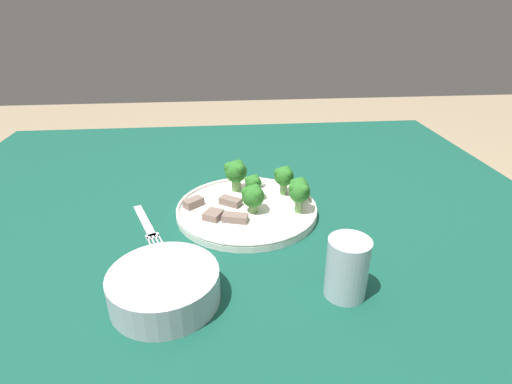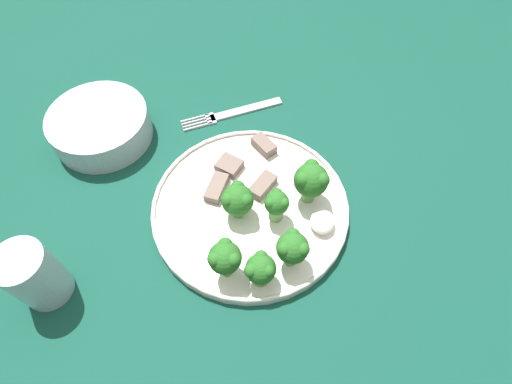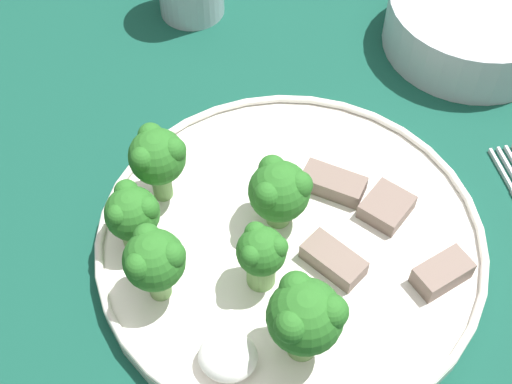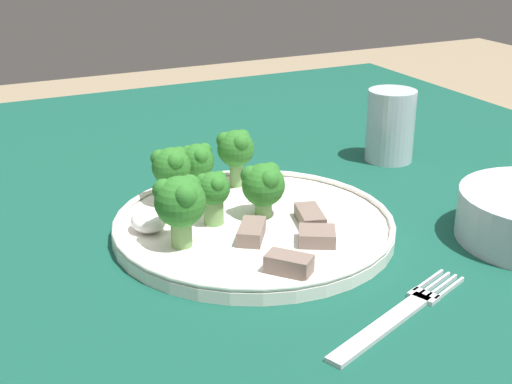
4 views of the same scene
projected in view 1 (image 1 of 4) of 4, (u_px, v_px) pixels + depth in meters
The scene contains 16 objects.
table at pixel (232, 242), 0.85m from camera, with size 1.34×1.19×0.73m.
dinner_plate at pixel (247, 209), 0.80m from camera, with size 0.28×0.28×0.02m.
fork at pixel (147, 226), 0.76m from camera, with size 0.08×0.17×0.00m.
cream_bowl at pixel (165, 287), 0.57m from camera, with size 0.16×0.16×0.05m.
drinking_glass at pixel (347, 271), 0.57m from camera, with size 0.06×0.06×0.09m.
broccoli_floret_near_rim_left at pixel (253, 184), 0.82m from camera, with size 0.03×0.03×0.05m.
broccoli_floret_center_left at pixel (284, 176), 0.84m from camera, with size 0.04×0.04×0.06m.
broccoli_floret_back_left at pixel (253, 196), 0.77m from camera, with size 0.05×0.04×0.06m.
broccoli_floret_front_left at pixel (299, 188), 0.81m from camera, with size 0.04×0.04×0.05m.
broccoli_floret_center_back at pixel (236, 172), 0.85m from camera, with size 0.05×0.05×0.07m.
broccoli_floret_mid_cluster at pixel (299, 192), 0.77m from camera, with size 0.04×0.04×0.07m.
meat_slice_front_slice at pixel (213, 215), 0.76m from camera, with size 0.04×0.04×0.01m.
meat_slice_middle_slice at pixel (232, 200), 0.81m from camera, with size 0.05×0.04×0.01m.
meat_slice_rear_slice at pixel (193, 203), 0.80m from camera, with size 0.04×0.04×0.02m.
meat_slice_edge_slice at pixel (235, 218), 0.75m from camera, with size 0.05×0.03×0.01m.
sauce_dollop at pixel (256, 182), 0.89m from camera, with size 0.04×0.03×0.02m.
Camera 1 is at (0.02, 0.72, 1.12)m, focal length 28.00 mm.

